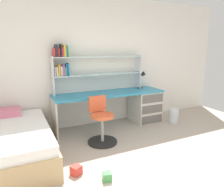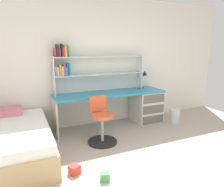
% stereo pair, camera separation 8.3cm
% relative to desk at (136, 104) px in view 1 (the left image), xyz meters
% --- Properties ---
extents(room_shell, '(6.20, 6.25, 2.68)m').
position_rel_desk_xyz_m(room_shell, '(-1.97, -0.97, 0.92)').
color(room_shell, white).
rests_on(room_shell, ground_plane).
extents(desk, '(2.32, 0.62, 0.74)m').
position_rel_desk_xyz_m(desk, '(0.00, 0.00, 0.00)').
color(desk, teal).
rests_on(desk, ground_plane).
extents(bookshelf_hutch, '(1.91, 0.22, 0.97)m').
position_rel_desk_xyz_m(bookshelf_hutch, '(-1.09, 0.19, 0.88)').
color(bookshelf_hutch, silver).
rests_on(bookshelf_hutch, desk).
extents(desk_lamp, '(0.20, 0.17, 0.38)m').
position_rel_desk_xyz_m(desk_lamp, '(0.25, 0.11, 0.57)').
color(desk_lamp, black).
rests_on(desk_lamp, desk).
extents(swivel_chair, '(0.52, 0.52, 0.81)m').
position_rel_desk_xyz_m(swivel_chair, '(-1.09, -0.63, -0.09)').
color(swivel_chair, black).
rests_on(swivel_chair, ground_plane).
extents(bed_platform, '(1.27, 1.82, 0.61)m').
position_rel_desk_xyz_m(bed_platform, '(-2.59, -0.59, -0.17)').
color(bed_platform, tan).
rests_on(bed_platform, ground_plane).
extents(waste_bin, '(0.22, 0.22, 0.31)m').
position_rel_desk_xyz_m(waste_bin, '(0.74, -0.41, -0.26)').
color(waste_bin, silver).
rests_on(waste_bin, ground_plane).
extents(toy_block_green_0, '(0.13, 0.13, 0.11)m').
position_rel_desk_xyz_m(toy_block_green_0, '(-1.45, -1.67, -0.36)').
color(toy_block_green_0, '#479E51').
rests_on(toy_block_green_0, ground_plane).
extents(toy_block_red_2, '(0.16, 0.16, 0.12)m').
position_rel_desk_xyz_m(toy_block_red_2, '(-1.76, -1.39, -0.36)').
color(toy_block_red_2, red).
rests_on(toy_block_red_2, ground_plane).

